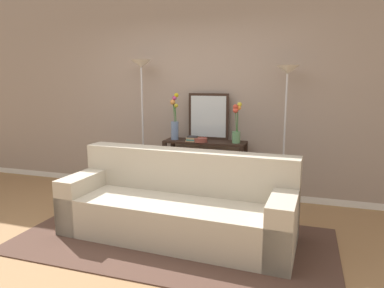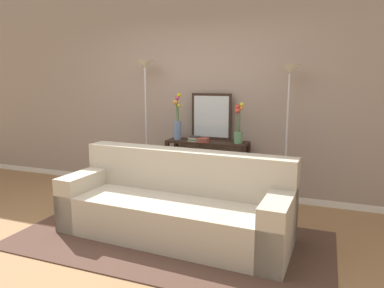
{
  "view_description": "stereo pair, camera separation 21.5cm",
  "coord_description": "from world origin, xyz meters",
  "px_view_note": "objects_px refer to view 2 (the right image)",
  "views": [
    {
      "loc": [
        1.57,
        -2.72,
        1.62
      ],
      "look_at": [
        0.3,
        1.17,
        0.89
      ],
      "focal_mm": 32.9,
      "sensor_mm": 36.0,
      "label": 1
    },
    {
      "loc": [
        1.77,
        -2.65,
        1.62
      ],
      "look_at": [
        0.3,
        1.17,
        0.89
      ],
      "focal_mm": 32.9,
      "sensor_mm": 36.0,
      "label": 2
    }
  ],
  "objects_px": {
    "floor_lamp_left": "(145,90)",
    "vase_tall_flowers": "(178,123)",
    "couch": "(176,206)",
    "floor_lamp_right": "(288,98)",
    "console_table": "(207,160)",
    "book_stack": "(195,139)",
    "fruit_bowl": "(203,140)",
    "wall_mirror": "(211,117)",
    "vase_short_flowers": "(238,127)",
    "book_row_under_console": "(185,192)"
  },
  "relations": [
    {
      "from": "floor_lamp_left",
      "to": "vase_tall_flowers",
      "type": "bearing_deg",
      "value": 3.55
    },
    {
      "from": "couch",
      "to": "floor_lamp_right",
      "type": "bearing_deg",
      "value": 49.94
    },
    {
      "from": "console_table",
      "to": "book_stack",
      "type": "xyz_separation_m",
      "value": [
        -0.15,
        -0.08,
        0.3
      ]
    },
    {
      "from": "floor_lamp_left",
      "to": "fruit_bowl",
      "type": "xyz_separation_m",
      "value": [
        0.88,
        -0.06,
        -0.65
      ]
    },
    {
      "from": "wall_mirror",
      "to": "vase_short_flowers",
      "type": "relative_size",
      "value": 1.19
    },
    {
      "from": "floor_lamp_right",
      "to": "vase_short_flowers",
      "type": "distance_m",
      "value": 0.72
    },
    {
      "from": "console_table",
      "to": "fruit_bowl",
      "type": "height_order",
      "value": "fruit_bowl"
    },
    {
      "from": "book_row_under_console",
      "to": "vase_tall_flowers",
      "type": "bearing_deg",
      "value": -166.38
    },
    {
      "from": "floor_lamp_right",
      "to": "fruit_bowl",
      "type": "xyz_separation_m",
      "value": [
        -1.07,
        -0.06,
        -0.57
      ]
    },
    {
      "from": "console_table",
      "to": "couch",
      "type": "bearing_deg",
      "value": -87.11
    },
    {
      "from": "wall_mirror",
      "to": "vase_short_flowers",
      "type": "height_order",
      "value": "wall_mirror"
    },
    {
      "from": "vase_short_flowers",
      "to": "fruit_bowl",
      "type": "relative_size",
      "value": 3.05
    },
    {
      "from": "floor_lamp_right",
      "to": "fruit_bowl",
      "type": "relative_size",
      "value": 10.31
    },
    {
      "from": "wall_mirror",
      "to": "vase_short_flowers",
      "type": "xyz_separation_m",
      "value": [
        0.43,
        -0.19,
        -0.1
      ]
    },
    {
      "from": "floor_lamp_left",
      "to": "fruit_bowl",
      "type": "bearing_deg",
      "value": -3.71
    },
    {
      "from": "floor_lamp_right",
      "to": "fruit_bowl",
      "type": "bearing_deg",
      "value": -176.95
    },
    {
      "from": "floor_lamp_right",
      "to": "book_stack",
      "type": "distance_m",
      "value": 1.33
    },
    {
      "from": "floor_lamp_left",
      "to": "book_row_under_console",
      "type": "xyz_separation_m",
      "value": [
        0.58,
        0.05,
        -1.44
      ]
    },
    {
      "from": "console_table",
      "to": "floor_lamp_left",
      "type": "bearing_deg",
      "value": -176.59
    },
    {
      "from": "fruit_bowl",
      "to": "book_stack",
      "type": "height_order",
      "value": "book_stack"
    },
    {
      "from": "console_table",
      "to": "book_row_under_console",
      "type": "xyz_separation_m",
      "value": [
        -0.33,
        -0.0,
        -0.5
      ]
    },
    {
      "from": "floor_lamp_left",
      "to": "book_row_under_console",
      "type": "bearing_deg",
      "value": 5.35
    },
    {
      "from": "console_table",
      "to": "floor_lamp_left",
      "type": "distance_m",
      "value": 1.31
    },
    {
      "from": "couch",
      "to": "vase_short_flowers",
      "type": "relative_size",
      "value": 4.59
    },
    {
      "from": "console_table",
      "to": "vase_tall_flowers",
      "type": "xyz_separation_m",
      "value": [
        -0.43,
        -0.02,
        0.5
      ]
    },
    {
      "from": "wall_mirror",
      "to": "fruit_bowl",
      "type": "bearing_deg",
      "value": -96.45
    },
    {
      "from": "floor_lamp_left",
      "to": "wall_mirror",
      "type": "xyz_separation_m",
      "value": [
        0.91,
        0.2,
        -0.36
      ]
    },
    {
      "from": "vase_tall_flowers",
      "to": "book_stack",
      "type": "bearing_deg",
      "value": -11.68
    },
    {
      "from": "floor_lamp_left",
      "to": "vase_tall_flowers",
      "type": "relative_size",
      "value": 2.97
    },
    {
      "from": "couch",
      "to": "wall_mirror",
      "type": "xyz_separation_m",
      "value": [
        -0.06,
        1.38,
        0.82
      ]
    },
    {
      "from": "couch",
      "to": "floor_lamp_right",
      "type": "xyz_separation_m",
      "value": [
        0.99,
        1.17,
        1.1
      ]
    },
    {
      "from": "couch",
      "to": "vase_tall_flowers",
      "type": "bearing_deg",
      "value": 112.26
    },
    {
      "from": "couch",
      "to": "wall_mirror",
      "type": "bearing_deg",
      "value": 92.41
    },
    {
      "from": "vase_short_flowers",
      "to": "wall_mirror",
      "type": "bearing_deg",
      "value": 156.5
    },
    {
      "from": "vase_tall_flowers",
      "to": "fruit_bowl",
      "type": "bearing_deg",
      "value": -12.08
    },
    {
      "from": "wall_mirror",
      "to": "vase_tall_flowers",
      "type": "bearing_deg",
      "value": -158.19
    },
    {
      "from": "console_table",
      "to": "wall_mirror",
      "type": "distance_m",
      "value": 0.6
    },
    {
      "from": "book_stack",
      "to": "console_table",
      "type": "bearing_deg",
      "value": 28.71
    },
    {
      "from": "wall_mirror",
      "to": "fruit_bowl",
      "type": "xyz_separation_m",
      "value": [
        -0.03,
        -0.26,
        -0.29
      ]
    },
    {
      "from": "console_table",
      "to": "fruit_bowl",
      "type": "xyz_separation_m",
      "value": [
        -0.03,
        -0.11,
        0.29
      ]
    },
    {
      "from": "couch",
      "to": "fruit_bowl",
      "type": "xyz_separation_m",
      "value": [
        -0.09,
        1.11,
        0.53
      ]
    },
    {
      "from": "wall_mirror",
      "to": "floor_lamp_right",
      "type": "bearing_deg",
      "value": -11.01
    },
    {
      "from": "floor_lamp_right",
      "to": "wall_mirror",
      "type": "relative_size",
      "value": 2.84
    },
    {
      "from": "wall_mirror",
      "to": "vase_tall_flowers",
      "type": "height_order",
      "value": "vase_tall_flowers"
    },
    {
      "from": "console_table",
      "to": "book_row_under_console",
      "type": "height_order",
      "value": "console_table"
    },
    {
      "from": "couch",
      "to": "vase_tall_flowers",
      "type": "distance_m",
      "value": 1.49
    },
    {
      "from": "vase_tall_flowers",
      "to": "wall_mirror",
      "type": "bearing_deg",
      "value": 21.81
    },
    {
      "from": "book_stack",
      "to": "wall_mirror",
      "type": "bearing_deg",
      "value": 56.32
    },
    {
      "from": "wall_mirror",
      "to": "book_stack",
      "type": "relative_size",
      "value": 3.67
    },
    {
      "from": "fruit_bowl",
      "to": "book_stack",
      "type": "relative_size",
      "value": 1.01
    }
  ]
}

